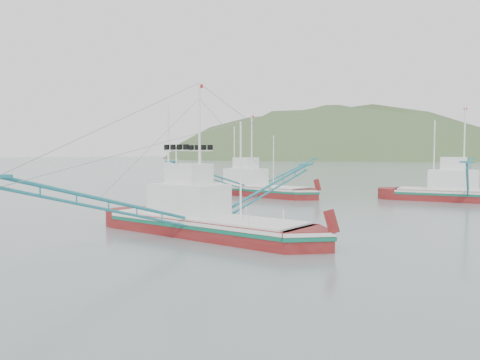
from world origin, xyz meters
The scene contains 5 objects.
ground centered at (0.00, 0.00, 0.00)m, with size 1200.00×1200.00×0.00m, color slate.
main_boat centered at (2.43, -0.94, 1.53)m, with size 14.63×26.36×10.66m.
bg_boat_right centered at (10.64, 32.79, 1.98)m, with size 15.86×27.45×11.25m.
bg_boat_left centered at (-12.36, 24.02, 1.51)m, with size 15.19×27.16×10.99m.
headland_left centered at (-180.00, 360.00, 0.00)m, with size 448.00×308.00×210.00m, color #3B552B.
Camera 1 is at (23.42, -23.07, 5.35)m, focal length 35.00 mm.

